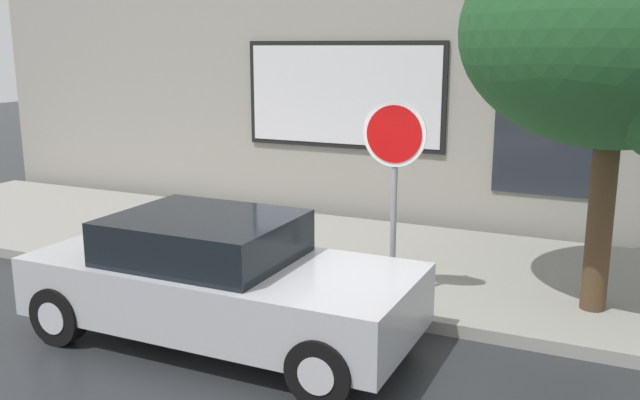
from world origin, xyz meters
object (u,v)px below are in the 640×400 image
at_px(parked_car, 218,280).
at_px(stop_sign, 394,162).
at_px(street_tree, 633,40).
at_px(fire_hydrant, 225,228).

distance_m(parked_car, stop_sign, 2.40).
bearing_deg(parked_car, street_tree, 29.73).
distance_m(fire_hydrant, street_tree, 5.80).
relative_size(street_tree, stop_sign, 1.85).
bearing_deg(parked_car, stop_sign, 47.40).
height_order(fire_hydrant, street_tree, street_tree).
xyz_separation_m(fire_hydrant, street_tree, (5.17, -0.09, 2.63)).
relative_size(fire_hydrant, stop_sign, 0.34).
relative_size(parked_car, stop_sign, 1.76).
height_order(parked_car, street_tree, street_tree).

